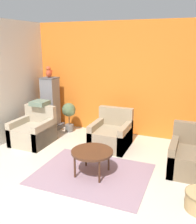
% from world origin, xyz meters
% --- Properties ---
extents(ground_plane, '(20.00, 20.00, 0.00)m').
position_xyz_m(ground_plane, '(0.00, 0.00, 0.00)').
color(ground_plane, beige).
rests_on(ground_plane, ground).
extents(wall_back_accent, '(4.68, 0.06, 2.74)m').
position_xyz_m(wall_back_accent, '(0.00, 3.18, 1.37)').
color(wall_back_accent, orange).
rests_on(wall_back_accent, ground_plane).
extents(wall_left, '(0.06, 3.15, 2.74)m').
position_xyz_m(wall_left, '(-2.31, 1.57, 1.37)').
color(wall_left, silver).
rests_on(wall_left, ground_plane).
extents(area_rug, '(1.97, 1.52, 0.01)m').
position_xyz_m(area_rug, '(0.15, 0.93, 0.01)').
color(area_rug, gray).
rests_on(area_rug, ground_plane).
extents(coffee_table, '(0.73, 0.73, 0.45)m').
position_xyz_m(coffee_table, '(0.15, 0.93, 0.41)').
color(coffee_table, '#472819').
rests_on(coffee_table, ground_plane).
extents(armchair_left, '(0.79, 0.84, 0.83)m').
position_xyz_m(armchair_left, '(-1.67, 1.74, 0.27)').
color(armchair_left, tan).
rests_on(armchair_left, ground_plane).
extents(armchair_right, '(0.79, 0.84, 0.83)m').
position_xyz_m(armchair_right, '(1.77, 1.69, 0.27)').
color(armchair_right, '#7A664C').
rests_on(armchair_right, ground_plane).
extents(armchair_middle, '(0.79, 0.84, 0.83)m').
position_xyz_m(armchair_middle, '(0.06, 2.22, 0.27)').
color(armchair_middle, '#9E896B').
rests_on(armchair_middle, ground_plane).
extents(birdcage, '(0.52, 0.52, 1.38)m').
position_xyz_m(birdcage, '(-1.83, 2.76, 0.64)').
color(birdcage, '#555559').
rests_on(birdcage, ground_plane).
extents(parrot, '(0.14, 0.25, 0.30)m').
position_xyz_m(parrot, '(-1.83, 2.76, 1.52)').
color(parrot, '#D14C2D').
rests_on(parrot, birdcage).
extents(potted_plant, '(0.38, 0.35, 0.76)m').
position_xyz_m(potted_plant, '(-1.29, 2.75, 0.50)').
color(potted_plant, '#66605B').
rests_on(potted_plant, ground_plane).
extents(throw_pillow, '(0.37, 0.37, 0.10)m').
position_xyz_m(throw_pillow, '(-1.67, 2.05, 0.88)').
color(throw_pillow, slate).
rests_on(throw_pillow, armchair_left).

